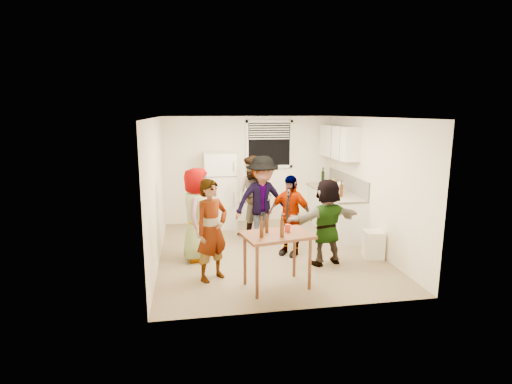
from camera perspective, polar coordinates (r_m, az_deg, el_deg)
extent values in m
cube|color=white|center=(9.09, -5.15, 0.25)|extent=(0.70, 0.70, 1.70)
cube|color=white|center=(9.00, 11.03, -2.76)|extent=(0.60, 2.20, 0.86)
cube|color=#BCAE99|center=(8.91, 11.14, 0.05)|extent=(0.64, 2.22, 0.04)
cube|color=#A9A49C|center=(8.97, 12.90, 1.36)|extent=(0.03, 2.20, 0.36)
cube|color=white|center=(9.00, 11.74, 7.02)|extent=(0.34, 1.60, 0.70)
cylinder|color=white|center=(8.57, 11.86, -0.29)|extent=(0.12, 0.12, 0.25)
cylinder|color=black|center=(9.79, 9.49, 1.24)|extent=(0.07, 0.07, 0.29)
cylinder|color=#47230C|center=(8.29, 12.03, -0.69)|extent=(0.07, 0.07, 0.26)
cylinder|color=blue|center=(8.31, 10.80, -0.62)|extent=(0.08, 0.08, 0.11)
cube|color=#DCAC54|center=(9.56, 11.04, 1.43)|extent=(0.02, 0.19, 0.16)
cube|color=white|center=(7.58, 16.43, -7.15)|extent=(0.39, 0.39, 0.49)
cylinder|color=#47230C|center=(5.98, 1.54, -5.78)|extent=(0.05, 0.05, 0.21)
cylinder|color=#B0311D|center=(6.03, 4.53, -5.66)|extent=(0.08, 0.08, 0.11)
imported|color=gray|center=(7.36, -8.25, -9.42)|extent=(1.79, 1.15, 0.53)
imported|color=#141933|center=(6.51, -6.18, -12.21)|extent=(1.40, 1.65, 0.38)
imported|color=brown|center=(8.34, -0.22, -6.77)|extent=(1.85, 1.81, 0.66)
imported|color=#45454B|center=(8.12, 0.91, -7.27)|extent=(1.43, 1.94, 0.65)
imported|color=black|center=(7.53, 4.76, -8.84)|extent=(1.64, 1.70, 0.36)
imported|color=#BF7E42|center=(7.19, 9.86, -9.99)|extent=(1.69, 1.77, 0.44)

